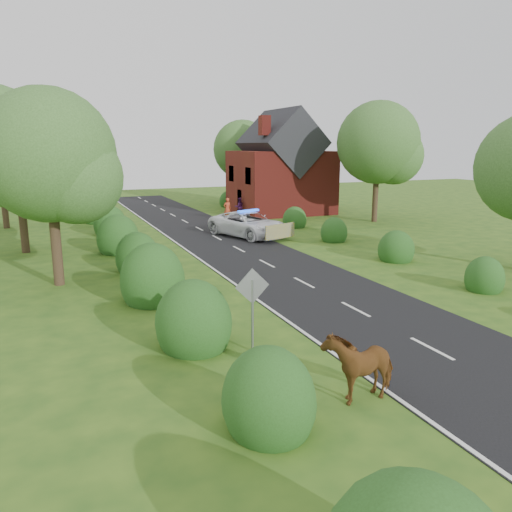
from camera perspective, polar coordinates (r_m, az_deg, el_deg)
name	(u,v)px	position (r m, az deg, el deg)	size (l,w,h in m)	color
ground	(432,349)	(16.11, 19.42, -10.00)	(120.00, 120.00, 0.00)	#2B5119
road	(245,252)	(28.43, -1.25, 0.40)	(6.00, 70.00, 0.02)	black
road_markings	(232,262)	(25.98, -2.82, -0.74)	(4.96, 70.00, 0.01)	white
hedgerow_left	(140,262)	(23.41, -13.11, -0.72)	(2.75, 50.41, 3.00)	#244C1A
hedgerow_right	(382,246)	(28.31, 14.18, 1.08)	(2.10, 45.78, 2.10)	#244C1A
tree_left_a	(55,161)	(22.68, -21.96, 10.02)	(5.74, 5.60, 8.38)	#332316
tree_left_b	(22,163)	(30.69, -25.18, 9.61)	(5.74, 5.60, 8.07)	#332316
tree_left_c	(2,138)	(40.70, -27.07, 11.97)	(6.97, 6.80, 10.22)	#332316
tree_left_d	(40,149)	(50.65, -23.47, 11.12)	(6.15, 6.00, 8.89)	#332316
tree_right_b	(382,146)	(40.90, 14.23, 12.09)	(6.56, 6.40, 9.40)	#332316
tree_right_c	(246,152)	(52.46, -1.20, 11.82)	(6.15, 6.00, 8.58)	#332316
road_sign	(252,298)	(14.53, -0.43, -4.78)	(1.06, 0.08, 2.53)	gray
house	(281,170)	(45.42, 2.84, 9.74)	(8.00, 7.40, 9.17)	maroon
cow	(359,368)	(12.63, 11.69, -12.45)	(1.04, 1.97, 1.40)	brown
police_van	(249,224)	(33.33, -0.86, 3.64)	(4.53, 6.57, 1.81)	white
pedestrian_red	(227,209)	(41.12, -3.30, 5.40)	(0.65, 0.43, 1.79)	#B63C22
pedestrian_purple	(239,207)	(43.16, -1.90, 5.63)	(0.78, 0.61, 1.61)	#4E1B5C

